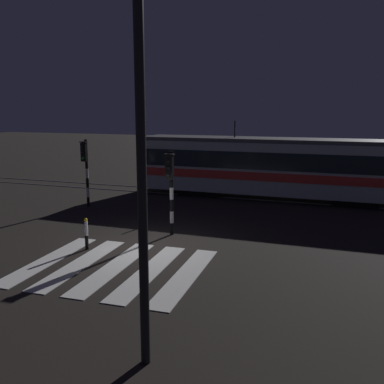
# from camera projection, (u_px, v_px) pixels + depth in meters

# --- Properties ---
(ground_plane) EXTENTS (120.00, 120.00, 0.00)m
(ground_plane) POSITION_uv_depth(u_px,v_px,m) (143.00, 248.00, 15.23)
(ground_plane) COLOR black
(rail_near) EXTENTS (80.00, 0.12, 0.03)m
(rail_near) POSITION_uv_depth(u_px,v_px,m) (218.00, 197.00, 23.89)
(rail_near) COLOR #59595E
(rail_near) RESTS_ON ground
(rail_far) EXTENTS (80.00, 0.12, 0.03)m
(rail_far) POSITION_uv_depth(u_px,v_px,m) (225.00, 192.00, 25.22)
(rail_far) COLOR #59595E
(rail_far) RESTS_ON ground
(crosswalk_zebra) EXTENTS (5.53, 4.94, 0.02)m
(crosswalk_zebra) POSITION_uv_depth(u_px,v_px,m) (114.00, 267.00, 13.35)
(crosswalk_zebra) COLOR silver
(crosswalk_zebra) RESTS_ON ground
(traffic_light_corner_far_left) EXTENTS (0.36, 0.42, 3.32)m
(traffic_light_corner_far_left) POSITION_uv_depth(u_px,v_px,m) (85.00, 163.00, 21.22)
(traffic_light_corner_far_left) COLOR black
(traffic_light_corner_far_left) RESTS_ON ground
(traffic_light_median_centre) EXTENTS (0.36, 0.42, 3.24)m
(traffic_light_median_centre) POSITION_uv_depth(u_px,v_px,m) (170.00, 180.00, 16.37)
(traffic_light_median_centre) COLOR black
(traffic_light_median_centre) RESTS_ON ground
(street_lamp_near_kerb) EXTENTS (0.44, 1.21, 7.70)m
(street_lamp_near_kerb) POSITION_uv_depth(u_px,v_px,m) (134.00, 106.00, 7.25)
(street_lamp_near_kerb) COLOR black
(street_lamp_near_kerb) RESTS_ON ground
(tram) EXTENTS (15.08, 2.58, 4.15)m
(tram) POSITION_uv_depth(u_px,v_px,m) (275.00, 167.00, 23.26)
(tram) COLOR #B2BCC1
(tram) RESTS_ON ground
(bollard_island_edge) EXTENTS (0.12, 0.12, 1.11)m
(bollard_island_edge) POSITION_uv_depth(u_px,v_px,m) (86.00, 234.00, 14.98)
(bollard_island_edge) COLOR black
(bollard_island_edge) RESTS_ON ground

